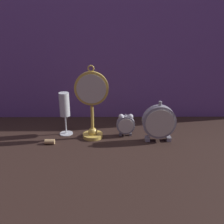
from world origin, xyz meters
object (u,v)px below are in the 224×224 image
(mantel_clock_silver, at_px, (159,122))
(wine_cork, at_px, (50,142))
(alarm_clock_twin_bell, at_px, (126,124))
(pocket_watch_on_stand, at_px, (92,104))
(champagne_flute, at_px, (65,108))

(mantel_clock_silver, distance_m, wine_cork, 0.49)
(mantel_clock_silver, bearing_deg, alarm_clock_twin_bell, 158.81)
(pocket_watch_on_stand, height_order, alarm_clock_twin_bell, pocket_watch_on_stand)
(champagne_flute, bearing_deg, mantel_clock_silver, -10.19)
(mantel_clock_silver, bearing_deg, champagne_flute, 169.81)
(mantel_clock_silver, xyz_separation_m, wine_cork, (-0.48, -0.03, -0.08))
(champagne_flute, height_order, wine_cork, champagne_flute)
(alarm_clock_twin_bell, xyz_separation_m, champagne_flute, (-0.28, 0.02, 0.07))
(mantel_clock_silver, xyz_separation_m, champagne_flute, (-0.43, 0.08, 0.04))
(pocket_watch_on_stand, height_order, champagne_flute, pocket_watch_on_stand)
(wine_cork, bearing_deg, pocket_watch_on_stand, 20.42)
(pocket_watch_on_stand, height_order, mantel_clock_silver, pocket_watch_on_stand)
(pocket_watch_on_stand, distance_m, mantel_clock_silver, 0.31)
(alarm_clock_twin_bell, distance_m, wine_cork, 0.35)
(pocket_watch_on_stand, bearing_deg, wine_cork, -159.58)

